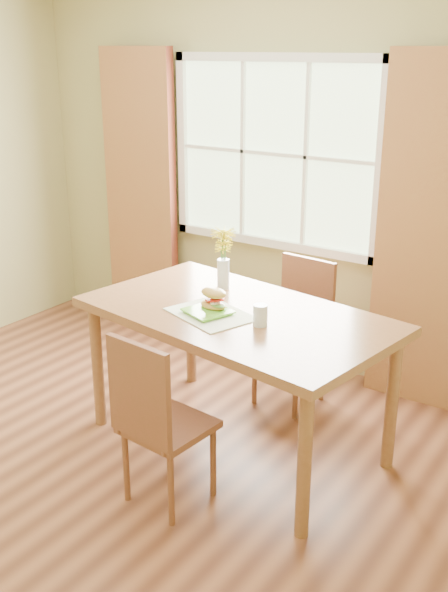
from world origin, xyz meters
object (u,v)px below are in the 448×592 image
croissant_sandwich (214,299)px  flower_vase (223,251)px  chair_far (297,325)px  dining_table (237,326)px  water_glass (260,316)px  chair_near (157,416)px

croissant_sandwich → flower_vase: (-0.17, 0.35, 0.16)m
chair_far → croissant_sandwich: croissant_sandwich is taller
flower_vase → dining_table: bearing=-44.7°
dining_table → water_glass: (0.21, -0.10, 0.14)m
dining_table → chair_far: bearing=98.0°
dining_table → chair_near: chair_near is taller
croissant_sandwich → flower_vase: flower_vase is taller
chair_far → flower_vase: bearing=-118.5°
flower_vase → chair_near: bearing=-74.6°
dining_table → croissant_sandwich: (-0.10, -0.08, 0.16)m
chair_near → chair_far: bearing=94.8°
chair_far → water_glass: bearing=-70.8°
dining_table → flower_vase: 0.50m
dining_table → water_glass: 0.27m
water_glass → chair_far: bearing=104.2°
croissant_sandwich → water_glass: croissant_sandwich is taller
dining_table → flower_vase: size_ratio=4.93×
flower_vase → croissant_sandwich: bearing=-63.7°
croissant_sandwich → water_glass: (0.31, -0.02, -0.02)m
dining_table → croissant_sandwich: size_ratio=10.41×
chair_near → water_glass: 0.74m
chair_far → water_glass: size_ratio=8.24×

